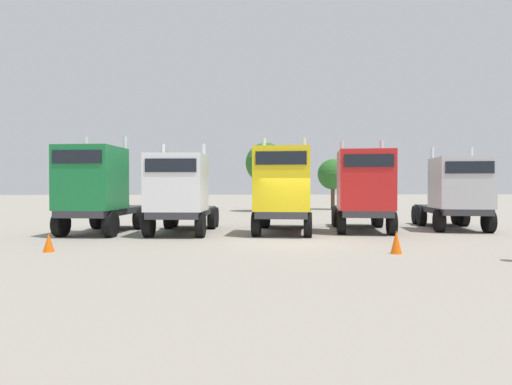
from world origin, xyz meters
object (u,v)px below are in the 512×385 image
(semi_truck_white, at_px, (180,193))
(semi_truck_silver, at_px, (456,192))
(semi_truck_red, at_px, (363,190))
(traffic_cone_near, at_px, (49,243))
(semi_truck_yellow, at_px, (283,189))
(semi_truck_green, at_px, (97,189))
(traffic_cone_mid, at_px, (396,242))

(semi_truck_white, bearing_deg, semi_truck_silver, 99.57)
(semi_truck_red, distance_m, semi_truck_silver, 4.91)
(semi_truck_silver, bearing_deg, traffic_cone_near, -59.83)
(semi_truck_yellow, xyz_separation_m, traffic_cone_near, (-8.44, -4.72, -1.71))
(semi_truck_red, bearing_deg, semi_truck_yellow, -71.80)
(semi_truck_green, distance_m, semi_truck_red, 12.27)
(semi_truck_yellow, relative_size, semi_truck_silver, 1.09)
(semi_truck_white, relative_size, traffic_cone_mid, 8.38)
(semi_truck_silver, height_order, traffic_cone_mid, semi_truck_silver)
(semi_truck_green, bearing_deg, semi_truck_yellow, 95.59)
(semi_truck_green, height_order, traffic_cone_mid, semi_truck_green)
(semi_truck_yellow, relative_size, semi_truck_red, 1.04)
(semi_truck_green, bearing_deg, semi_truck_silver, 100.76)
(semi_truck_yellow, relative_size, traffic_cone_mid, 8.76)
(semi_truck_white, height_order, semi_truck_silver, semi_truck_silver)
(semi_truck_red, height_order, traffic_cone_near, semi_truck_red)
(semi_truck_red, xyz_separation_m, semi_truck_silver, (4.88, 0.57, -0.11))
(semi_truck_white, bearing_deg, semi_truck_green, -89.38)
(semi_truck_green, height_order, semi_truck_yellow, semi_truck_green)
(semi_truck_white, bearing_deg, semi_truck_red, 97.90)
(semi_truck_green, distance_m, traffic_cone_mid, 13.05)
(semi_truck_red, relative_size, traffic_cone_near, 10.23)
(traffic_cone_near, bearing_deg, semi_truck_yellow, 29.23)
(traffic_cone_near, xyz_separation_m, traffic_cone_mid, (11.26, -1.23, 0.06))
(semi_truck_white, relative_size, traffic_cone_near, 10.14)
(traffic_cone_mid, bearing_deg, semi_truck_yellow, 115.36)
(semi_truck_green, distance_m, semi_truck_yellow, 8.41)
(semi_truck_white, bearing_deg, traffic_cone_near, -32.00)
(semi_truck_yellow, height_order, traffic_cone_mid, semi_truck_yellow)
(semi_truck_silver, xyz_separation_m, traffic_cone_near, (-17.20, -5.75, -1.56))
(semi_truck_green, relative_size, semi_truck_red, 0.97)
(semi_truck_silver, bearing_deg, traffic_cone_mid, -28.69)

